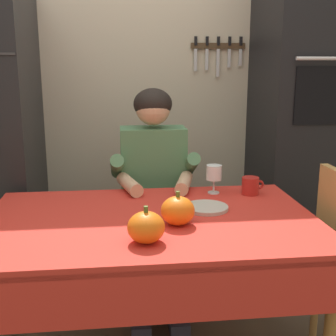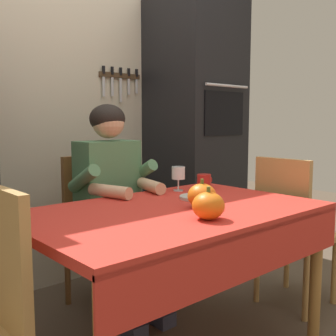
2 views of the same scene
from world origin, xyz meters
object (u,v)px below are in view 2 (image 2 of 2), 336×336
wine_glass (178,174)px  serving_tray (198,197)px  wall_oven (195,133)px  pumpkin_medium (208,206)px  coffee_mug (204,181)px  pumpkin_large (202,196)px  seated_person (114,191)px  dining_table (176,226)px  chair_right_side (290,226)px  chair_behind_person (98,223)px

wine_glass → serving_tray: size_ratio=0.74×
wall_oven → wine_glass: (-0.71, -0.57, -0.21)m
pumpkin_medium → wall_oven: bearing=46.9°
coffee_mug → wine_glass: wine_glass is taller
wall_oven → pumpkin_large: wall_oven is taller
wall_oven → pumpkin_medium: size_ratio=15.24×
seated_person → pumpkin_large: 0.68m
wall_oven → pumpkin_large: bearing=-133.7°
dining_table → coffee_mug: coffee_mug is taller
dining_table → coffee_mug: (0.52, 0.31, 0.13)m
seated_person → coffee_mug: (0.46, -0.29, 0.05)m
dining_table → seated_person: size_ratio=1.12×
coffee_mug → pumpkin_large: size_ratio=0.81×
wall_oven → coffee_mug: size_ratio=18.71×
dining_table → chair_right_side: (0.90, -0.05, -0.14)m
seated_person → pumpkin_medium: (-0.10, -0.84, 0.06)m
chair_behind_person → wall_oven: bearing=7.5°
dining_table → wine_glass: bearing=45.9°
seated_person → coffee_mug: size_ratio=11.09×
dining_table → wine_glass: (0.34, 0.35, 0.19)m
dining_table → coffee_mug: size_ratio=12.47×
chair_behind_person → chair_right_side: bearing=-45.1°
dining_table → serving_tray: bearing=22.4°
dining_table → wine_glass: 0.52m
dining_table → serving_tray: 0.29m
chair_right_side → serving_tray: (-0.65, 0.15, 0.24)m
wall_oven → dining_table: wall_oven is taller
chair_behind_person → pumpkin_medium: chair_behind_person is taller
chair_right_side → serving_tray: 0.71m
chair_right_side → pumpkin_large: bearing=-178.5°
chair_behind_person → pumpkin_large: chair_behind_person is taller
coffee_mug → chair_behind_person: bearing=133.4°
wall_oven → chair_right_side: 1.12m
seated_person → pumpkin_large: bearing=-86.7°
coffee_mug → chair_right_side: bearing=-43.1°
chair_behind_person → coffee_mug: chair_behind_person is taller
seated_person → pumpkin_medium: bearing=-96.7°
pumpkin_large → dining_table: bearing=145.1°
pumpkin_large → serving_tray: (0.15, 0.17, -0.05)m
chair_right_side → wine_glass: size_ratio=6.47×
chair_right_side → pumpkin_medium: size_ratio=6.75×
wall_oven → chair_right_side: size_ratio=2.26×
chair_right_side → pumpkin_large: chair_right_side is taller
chair_right_side → pumpkin_large: (-0.80, -0.02, 0.29)m
wine_glass → pumpkin_large: (-0.24, -0.42, -0.04)m
pumpkin_medium → serving_tray: (0.29, 0.34, -0.05)m
pumpkin_medium → serving_tray: pumpkin_medium is taller
seated_person → pumpkin_large: size_ratio=8.96×
chair_right_side → wall_oven: bearing=81.3°
seated_person → serving_tray: 0.54m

